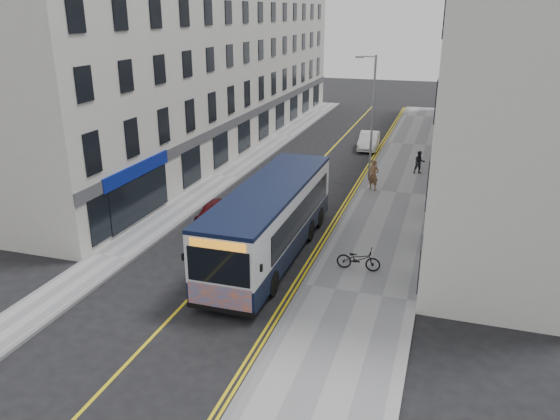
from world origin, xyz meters
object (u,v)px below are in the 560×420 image
Objects in this scene: bicycle at (358,259)px; pedestrian_near at (373,175)px; city_bus at (271,218)px; car_white at (369,141)px; streetlamp at (371,115)px; pedestrian_far at (419,162)px; car_maroon at (221,210)px.

pedestrian_near reaches higher than bicycle.
city_bus reaches higher than car_white.
streetlamp is 5.28m from pedestrian_far.
pedestrian_far is 0.39× the size of car_maroon.
city_bus is 21.80m from car_white.
bicycle is 8.75m from car_maroon.
bicycle is at bearing -112.85° from pedestrian_far.
car_maroon is at bearing -145.52° from pedestrian_far.
pedestrian_near is 0.46× the size of car_white.
car_maroon is (-4.90, -18.51, -0.01)m from car_white.
car_white is at bearing 106.58° from pedestrian_far.
pedestrian_near reaches higher than car_maroon.
pedestrian_far is (3.06, 2.50, -3.49)m from streetlamp.
pedestrian_far is (1.37, 15.73, 0.28)m from bicycle.
bicycle is at bearing 154.63° from car_maroon.
pedestrian_far reaches higher than car_maroon.
city_bus is at bearing -100.45° from streetlamp.
pedestrian_far reaches higher than bicycle.
streetlamp reaches higher than pedestrian_far.
streetlamp is 2.03× the size of car_maroon.
city_bus is 2.80× the size of car_white.
city_bus is at bearing -86.23° from pedestrian_near.
car_white is at bearing 119.49° from pedestrian_near.
car_white is 19.15m from car_maroon.
bicycle is 1.00× the size of pedestrian_near.
bicycle is at bearing -82.69° from streetlamp.
pedestrian_far is 0.38× the size of car_white.
bicycle is at bearing -85.08° from car_white.
pedestrian_far is at bearing 70.48° from city_bus.
pedestrian_far is at bearing -6.31° from bicycle.
streetlamp is at bearing 126.61° from pedestrian_near.
streetlamp is 13.27m from city_bus.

